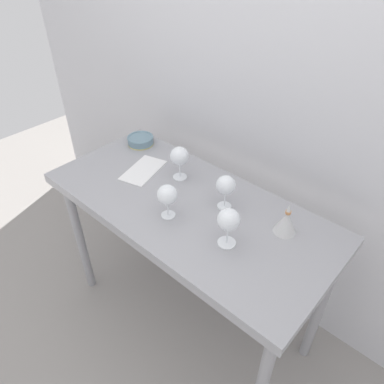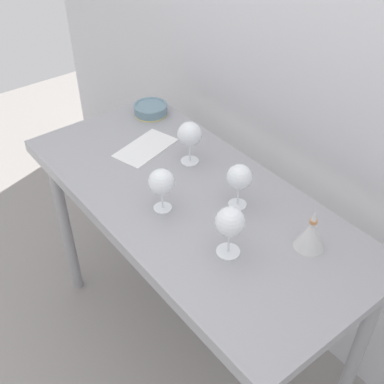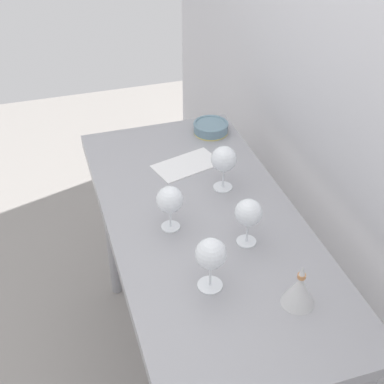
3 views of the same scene
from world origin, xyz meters
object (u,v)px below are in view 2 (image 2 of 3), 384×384
Objects in this scene: tasting_sheet_upper at (146,148)px; wine_glass_near_right at (230,223)px; decanter_funnel at (311,234)px; wine_glass_far_right at (239,178)px; tasting_bowl at (151,109)px; wine_glass_near_center at (161,182)px; wine_glass_far_left at (190,135)px.

wine_glass_near_right is at bearing -26.41° from tasting_sheet_upper.
decanter_funnel is at bearing 57.84° from wine_glass_near_right.
tasting_sheet_upper is (-0.64, 0.12, -0.12)m from wine_glass_near_right.
decanter_funnel is (0.78, 0.10, 0.05)m from tasting_sheet_upper.
wine_glass_near_right is 0.68× the size of tasting_sheet_upper.
wine_glass_far_right is 0.72m from tasting_bowl.
wine_glass_far_right is 0.23m from wine_glass_near_right.
wine_glass_far_left is at bearing 122.98° from wine_glass_near_center.
wine_glass_far_left is 0.29m from wine_glass_near_center.
tasting_sheet_upper is (-0.18, -0.08, -0.12)m from wine_glass_far_left.
wine_glass_near_right reaches higher than tasting_bowl.
wine_glass_far_left reaches higher than wine_glass_near_center.
wine_glass_near_center reaches higher than tasting_sheet_upper.
wine_glass_near_right reaches higher than decanter_funnel.
wine_glass_near_center is 1.06× the size of tasting_bowl.
wine_glass_far_left is at bearing 174.43° from wine_glass_far_right.
wine_glass_near_right is 0.66m from tasting_sheet_upper.
wine_glass_far_right reaches higher than tasting_sheet_upper.
wine_glass_far_right reaches higher than wine_glass_near_center.
tasting_sheet_upper is (-0.34, 0.16, -0.11)m from wine_glass_near_center.
wine_glass_far_left reaches higher than decanter_funnel.
tasting_sheet_upper is at bearing -173.79° from wine_glass_far_right.
tasting_sheet_upper is 1.79× the size of decanter_funnel.
wine_glass_near_center is 0.97× the size of wine_glass_far_right.
wine_glass_far_right is 0.30m from decanter_funnel.
wine_glass_far_left reaches higher than tasting_sheet_upper.
wine_glass_far_right is 0.95× the size of wine_glass_near_right.
tasting_sheet_upper is at bearing 169.25° from wine_glass_near_right.
wine_glass_far_left is 0.42m from tasting_bowl.
tasting_sheet_upper is at bearing -155.56° from wine_glass_far_left.
decanter_funnel is at bearing -4.40° from tasting_bowl.
wine_glass_far_left is 1.21× the size of decanter_funnel.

